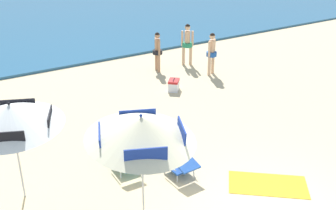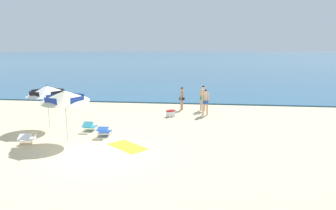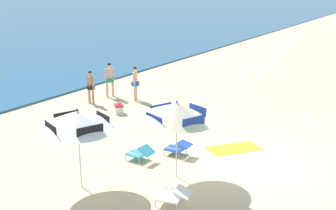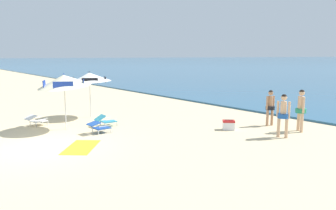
{
  "view_description": "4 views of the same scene",
  "coord_description": "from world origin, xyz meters",
  "px_view_note": "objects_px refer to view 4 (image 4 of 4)",
  "views": [
    {
      "loc": [
        -5.41,
        -4.49,
        5.7
      ],
      "look_at": [
        0.16,
        4.57,
        0.81
      ],
      "focal_mm": 44.18,
      "sensor_mm": 36.0,
      "label": 1
    },
    {
      "loc": [
        3.92,
        -10.57,
        4.08
      ],
      "look_at": [
        1.95,
        5.53,
        1.01
      ],
      "focal_mm": 31.15,
      "sensor_mm": 36.0,
      "label": 2
    },
    {
      "loc": [
        -12.34,
        -4.33,
        5.63
      ],
      "look_at": [
        1.67,
        4.35,
        0.85
      ],
      "focal_mm": 46.14,
      "sensor_mm": 36.0,
      "label": 3
    },
    {
      "loc": [
        11.09,
        -3.06,
        3.07
      ],
      "look_at": [
        0.5,
        4.95,
        1.07
      ],
      "focal_mm": 35.01,
      "sensor_mm": 36.0,
      "label": 4
    }
  ],
  "objects_px": {
    "cooler_box": "(229,125)",
    "beach_towel": "(81,147)",
    "lounge_chair_facing_sea": "(99,126)",
    "beach_umbrella_striped_main": "(64,81)",
    "lounge_chair_under_umbrella": "(106,120)",
    "lounge_chair_beside_umbrella": "(36,120)",
    "person_standing_beside": "(270,105)",
    "person_standing_near_shore": "(301,107)",
    "person_wading_in": "(283,113)",
    "beach_umbrella_striped_second": "(89,77)"
  },
  "relations": [
    {
      "from": "beach_umbrella_striped_main",
      "to": "lounge_chair_under_umbrella",
      "type": "xyz_separation_m",
      "value": [
        0.43,
        1.61,
        -1.78
      ]
    },
    {
      "from": "beach_umbrella_striped_second",
      "to": "lounge_chair_beside_umbrella",
      "type": "height_order",
      "value": "beach_umbrella_striped_second"
    },
    {
      "from": "person_standing_beside",
      "to": "beach_umbrella_striped_second",
      "type": "bearing_deg",
      "value": -140.43
    },
    {
      "from": "beach_umbrella_striped_second",
      "to": "beach_towel",
      "type": "height_order",
      "value": "beach_umbrella_striped_second"
    },
    {
      "from": "beach_umbrella_striped_main",
      "to": "beach_umbrella_striped_second",
      "type": "bearing_deg",
      "value": 134.77
    },
    {
      "from": "person_standing_beside",
      "to": "lounge_chair_beside_umbrella",
      "type": "bearing_deg",
      "value": -126.74
    },
    {
      "from": "lounge_chair_facing_sea",
      "to": "person_wading_in",
      "type": "xyz_separation_m",
      "value": [
        4.82,
        5.24,
        0.68
      ]
    },
    {
      "from": "lounge_chair_beside_umbrella",
      "to": "person_wading_in",
      "type": "distance_m",
      "value": 10.38
    },
    {
      "from": "lounge_chair_beside_umbrella",
      "to": "beach_towel",
      "type": "height_order",
      "value": "lounge_chair_beside_umbrella"
    },
    {
      "from": "lounge_chair_facing_sea",
      "to": "lounge_chair_beside_umbrella",
      "type": "bearing_deg",
      "value": -151.35
    },
    {
      "from": "lounge_chair_beside_umbrella",
      "to": "beach_umbrella_striped_second",
      "type": "bearing_deg",
      "value": 99.71
    },
    {
      "from": "person_standing_beside",
      "to": "person_wading_in",
      "type": "height_order",
      "value": "person_wading_in"
    },
    {
      "from": "lounge_chair_under_umbrella",
      "to": "person_wading_in",
      "type": "height_order",
      "value": "person_wading_in"
    },
    {
      "from": "beach_umbrella_striped_second",
      "to": "beach_umbrella_striped_main",
      "type": "bearing_deg",
      "value": -45.23
    },
    {
      "from": "beach_umbrella_striped_main",
      "to": "cooler_box",
      "type": "bearing_deg",
      "value": 52.42
    },
    {
      "from": "lounge_chair_beside_umbrella",
      "to": "lounge_chair_facing_sea",
      "type": "bearing_deg",
      "value": 28.65
    },
    {
      "from": "lounge_chair_beside_umbrella",
      "to": "lounge_chair_under_umbrella",
      "type": "bearing_deg",
      "value": 51.78
    },
    {
      "from": "person_standing_beside",
      "to": "person_wading_in",
      "type": "xyz_separation_m",
      "value": [
        1.59,
        -1.42,
        0.04
      ]
    },
    {
      "from": "beach_towel",
      "to": "lounge_chair_facing_sea",
      "type": "bearing_deg",
      "value": 137.71
    },
    {
      "from": "person_wading_in",
      "to": "lounge_chair_under_umbrella",
      "type": "bearing_deg",
      "value": -142.91
    },
    {
      "from": "beach_umbrella_striped_second",
      "to": "person_standing_near_shore",
      "type": "bearing_deg",
      "value": 34.34
    },
    {
      "from": "lounge_chair_under_umbrella",
      "to": "lounge_chair_beside_umbrella",
      "type": "relative_size",
      "value": 0.94
    },
    {
      "from": "person_standing_beside",
      "to": "beach_towel",
      "type": "height_order",
      "value": "person_standing_beside"
    },
    {
      "from": "beach_umbrella_striped_main",
      "to": "lounge_chair_facing_sea",
      "type": "relative_size",
      "value": 3.0
    },
    {
      "from": "person_standing_beside",
      "to": "cooler_box",
      "type": "xyz_separation_m",
      "value": [
        -0.54,
        -2.06,
        -0.71
      ]
    },
    {
      "from": "lounge_chair_beside_umbrella",
      "to": "person_standing_near_shore",
      "type": "distance_m",
      "value": 11.29
    },
    {
      "from": "lounge_chair_under_umbrella",
      "to": "person_standing_near_shore",
      "type": "relative_size",
      "value": 0.53
    },
    {
      "from": "lounge_chair_under_umbrella",
      "to": "lounge_chair_beside_umbrella",
      "type": "height_order",
      "value": "lounge_chair_under_umbrella"
    },
    {
      "from": "beach_towel",
      "to": "beach_umbrella_striped_second",
      "type": "bearing_deg",
      "value": 152.77
    },
    {
      "from": "beach_umbrella_striped_main",
      "to": "beach_towel",
      "type": "height_order",
      "value": "beach_umbrella_striped_main"
    },
    {
      "from": "lounge_chair_beside_umbrella",
      "to": "beach_towel",
      "type": "bearing_deg",
      "value": 3.12
    },
    {
      "from": "cooler_box",
      "to": "beach_towel",
      "type": "xyz_separation_m",
      "value": [
        -1.19,
        -5.98,
        -0.2
      ]
    },
    {
      "from": "beach_umbrella_striped_main",
      "to": "person_standing_beside",
      "type": "distance_m",
      "value": 8.89
    },
    {
      "from": "beach_umbrella_striped_main",
      "to": "lounge_chair_beside_umbrella",
      "type": "bearing_deg",
      "value": -151.26
    },
    {
      "from": "lounge_chair_beside_umbrella",
      "to": "person_standing_near_shore",
      "type": "height_order",
      "value": "person_standing_near_shore"
    },
    {
      "from": "lounge_chair_under_umbrella",
      "to": "beach_umbrella_striped_main",
      "type": "bearing_deg",
      "value": -104.96
    },
    {
      "from": "beach_umbrella_striped_second",
      "to": "cooler_box",
      "type": "xyz_separation_m",
      "value": [
        6.11,
        3.44,
        -1.8
      ]
    },
    {
      "from": "lounge_chair_beside_umbrella",
      "to": "person_wading_in",
      "type": "relative_size",
      "value": 0.59
    },
    {
      "from": "cooler_box",
      "to": "lounge_chair_facing_sea",
      "type": "bearing_deg",
      "value": -120.29
    },
    {
      "from": "beach_umbrella_striped_second",
      "to": "person_wading_in",
      "type": "xyz_separation_m",
      "value": [
        8.24,
        4.08,
        -1.04
      ]
    },
    {
      "from": "lounge_chair_facing_sea",
      "to": "beach_towel",
      "type": "height_order",
      "value": "lounge_chair_facing_sea"
    },
    {
      "from": "lounge_chair_under_umbrella",
      "to": "person_standing_near_shore",
      "type": "bearing_deg",
      "value": 45.87
    },
    {
      "from": "cooler_box",
      "to": "beach_towel",
      "type": "height_order",
      "value": "cooler_box"
    },
    {
      "from": "beach_towel",
      "to": "lounge_chair_beside_umbrella",
      "type": "bearing_deg",
      "value": -176.88
    },
    {
      "from": "beach_umbrella_striped_main",
      "to": "cooler_box",
      "type": "xyz_separation_m",
      "value": [
        4.16,
        5.41,
        -1.85
      ]
    },
    {
      "from": "beach_umbrella_striped_main",
      "to": "lounge_chair_under_umbrella",
      "type": "distance_m",
      "value": 2.44
    },
    {
      "from": "beach_umbrella_striped_second",
      "to": "lounge_chair_beside_umbrella",
      "type": "xyz_separation_m",
      "value": [
        0.48,
        -2.78,
        -1.73
      ]
    },
    {
      "from": "person_standing_near_shore",
      "to": "person_standing_beside",
      "type": "height_order",
      "value": "person_standing_near_shore"
    },
    {
      "from": "person_standing_near_shore",
      "to": "beach_umbrella_striped_main",
      "type": "bearing_deg",
      "value": -129.32
    },
    {
      "from": "beach_umbrella_striped_main",
      "to": "person_standing_near_shore",
      "type": "height_order",
      "value": "beach_umbrella_striped_main"
    }
  ]
}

